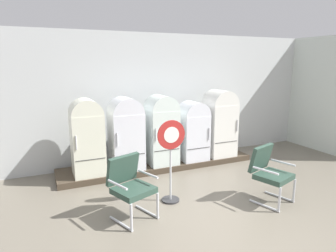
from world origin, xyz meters
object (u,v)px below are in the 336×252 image
refrigerator_4 (220,121)px  armchair_left (130,183)px  armchair_right (269,170)px  sign_stand (171,160)px  refrigerator_1 (126,132)px  refrigerator_0 (87,135)px  refrigerator_2 (162,128)px  refrigerator_3 (193,129)px

refrigerator_4 → armchair_left: refrigerator_4 is taller
armchair_right → sign_stand: sign_stand is taller
armchair_left → sign_stand: size_ratio=0.67×
armchair_right → sign_stand: size_ratio=0.67×
refrigerator_1 → armchair_right: (1.93, -2.29, -0.40)m
refrigerator_0 → refrigerator_2: 1.66m
refrigerator_2 → armchair_right: bearing=-64.3°
refrigerator_4 → refrigerator_0: bearing=-179.6°
refrigerator_0 → refrigerator_4: refrigerator_4 is taller
armchair_right → refrigerator_2: bearing=115.7°
refrigerator_3 → armchair_right: refrigerator_3 is taller
refrigerator_0 → refrigerator_4: size_ratio=0.97×
refrigerator_0 → armchair_right: bearing=-39.5°
refrigerator_1 → refrigerator_2: size_ratio=0.99×
refrigerator_0 → refrigerator_3: refrigerator_0 is taller
refrigerator_4 → refrigerator_2: bearing=-179.5°
refrigerator_1 → refrigerator_3: refrigerator_1 is taller
refrigerator_0 → armchair_left: bearing=-79.2°
refrigerator_3 → sign_stand: bearing=-129.3°
refrigerator_1 → refrigerator_2: 0.83m
refrigerator_0 → refrigerator_2: bearing=0.3°
refrigerator_1 → refrigerator_4: (2.40, 0.00, 0.04)m
refrigerator_2 → sign_stand: 1.70m
refrigerator_3 → armchair_left: size_ratio=1.41×
refrigerator_0 → refrigerator_4: bearing=0.4°
refrigerator_0 → armchair_left: 1.91m
armchair_left → refrigerator_2: bearing=54.6°
refrigerator_0 → refrigerator_3: bearing=-0.2°
refrigerator_2 → refrigerator_3: size_ratio=1.13×
refrigerator_0 → refrigerator_1: size_ratio=1.01×
refrigerator_0 → armchair_right: refrigerator_0 is taller
refrigerator_1 → sign_stand: refrigerator_1 is taller
refrigerator_3 → refrigerator_4: 0.77m
armchair_left → sign_stand: (0.81, 0.23, 0.20)m
armchair_left → armchair_right: 2.45m
refrigerator_0 → armchair_left: size_ratio=1.59×
refrigerator_4 → refrigerator_3: bearing=-177.7°
refrigerator_1 → armchair_left: size_ratio=1.58×
refrigerator_0 → refrigerator_1: 0.83m
refrigerator_1 → refrigerator_4: bearing=0.1°
refrigerator_0 → refrigerator_3: size_ratio=1.13×
sign_stand → refrigerator_3: bearing=50.7°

